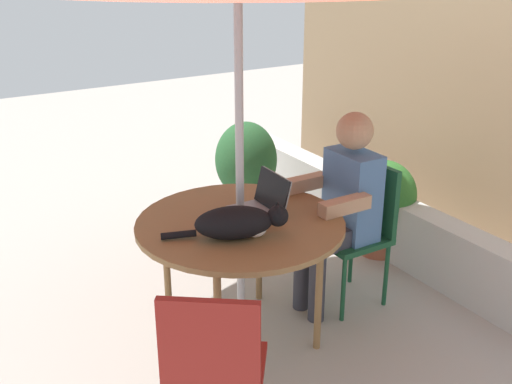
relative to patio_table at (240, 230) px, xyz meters
The scene contains 11 objects.
ground_plane 0.69m from the patio_table, ahead, with size 14.00×14.00×0.00m, color #ADA399.
fence_back 2.21m from the patio_table, 90.00° to the left, with size 4.92×0.08×1.80m, color #937756.
planter_wall_low 1.54m from the patio_table, 90.00° to the left, with size 4.42×0.20×0.45m, color beige.
patio_table is the anchor object (origin of this frame).
chair_occupied 0.88m from the patio_table, 90.00° to the left, with size 0.40×0.40×0.90m.
chair_empty 0.99m from the patio_table, 36.54° to the right, with size 0.56×0.56×0.90m.
person_seated 0.71m from the patio_table, 90.00° to the left, with size 0.48×0.48×1.24m.
laptop 0.22m from the patio_table, 102.69° to the left, with size 0.31×0.26×0.21m.
cat 0.24m from the patio_table, 32.08° to the right, with size 0.34×0.61×0.17m.
potted_plant_near_fence 1.49m from the patio_table, 148.26° to the left, with size 0.48×0.48×0.89m.
potted_plant_by_chair 1.51m from the patio_table, 106.10° to the left, with size 0.48×0.48×0.71m.
Camera 1 is at (2.68, -1.53, 2.15)m, focal length 43.87 mm.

